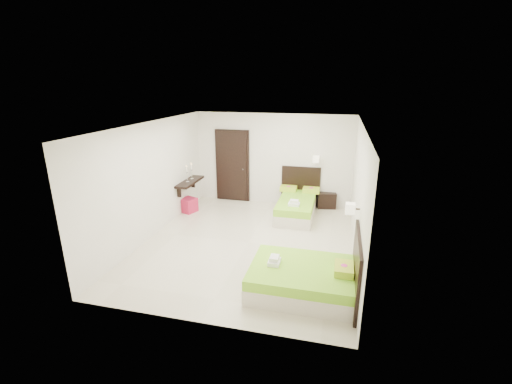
% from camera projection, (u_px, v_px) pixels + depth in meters
% --- Properties ---
extents(floor, '(5.50, 5.50, 0.00)m').
position_uv_depth(floor, '(248.00, 243.00, 7.63)').
color(floor, beige).
rests_on(floor, ground).
extents(bed_single, '(1.10, 1.83, 1.51)m').
position_uv_depth(bed_single, '(297.00, 205.00, 9.14)').
color(bed_single, beige).
rests_on(bed_single, ground).
extents(bed_double, '(1.77, 1.50, 1.46)m').
position_uv_depth(bed_double, '(306.00, 278.00, 5.77)').
color(bed_double, beige).
rests_on(bed_double, ground).
extents(nightstand, '(0.58, 0.53, 0.45)m').
position_uv_depth(nightstand, '(326.00, 199.00, 9.75)').
color(nightstand, black).
rests_on(nightstand, ground).
extents(ottoman, '(0.49, 0.49, 0.38)m').
position_uv_depth(ottoman, '(188.00, 205.00, 9.40)').
color(ottoman, '#A01535').
rests_on(ottoman, ground).
extents(door, '(1.02, 0.15, 2.14)m').
position_uv_depth(door, '(232.00, 166.00, 10.07)').
color(door, black).
rests_on(door, ground).
extents(console_shelf, '(0.35, 1.20, 0.78)m').
position_uv_depth(console_shelf, '(190.00, 182.00, 9.33)').
color(console_shelf, black).
rests_on(console_shelf, ground).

